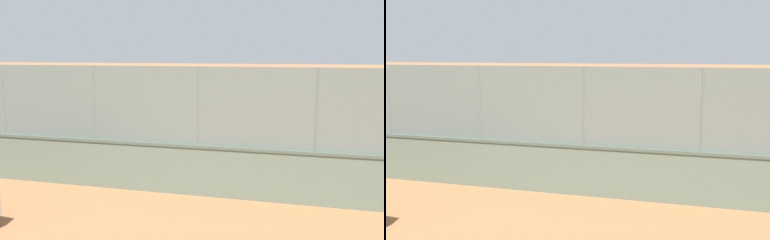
{
  "view_description": "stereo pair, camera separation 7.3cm",
  "coord_description": "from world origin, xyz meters",
  "views": [
    {
      "loc": [
        -6.12,
        24.79,
        4.05
      ],
      "look_at": [
        -1.6,
        7.56,
        1.37
      ],
      "focal_mm": 42.63,
      "sensor_mm": 36.0,
      "label": 1
    },
    {
      "loc": [
        -6.19,
        24.77,
        4.05
      ],
      "look_at": [
        -1.6,
        7.56,
        1.37
      ],
      "focal_mm": 42.63,
      "sensor_mm": 36.0,
      "label": 2
    }
  ],
  "objects": [
    {
      "name": "ground_plane",
      "position": [
        0.0,
        0.0,
        0.0
      ],
      "size": [
        260.0,
        260.0,
        0.0
      ],
      "primitive_type": "plane",
      "color": "#A36B42"
    },
    {
      "name": "perimeter_wall",
      "position": [
        -1.5,
        12.55,
        0.74
      ],
      "size": [
        29.31,
        0.94,
        1.46
      ],
      "color": "slate",
      "rests_on": "ground_plane"
    },
    {
      "name": "fence_panel_on_wall",
      "position": [
        -1.5,
        12.55,
        2.55
      ],
      "size": [
        28.78,
        0.67,
        2.19
      ],
      "color": "slate",
      "rests_on": "perimeter_wall"
    },
    {
      "name": "player_foreground_swinging",
      "position": [
        -5.46,
        -1.79,
        0.97
      ],
      "size": [
        0.8,
        1.14,
        1.64
      ],
      "color": "#B2B2B2",
      "rests_on": "ground_plane"
    },
    {
      "name": "player_near_wall_returning",
      "position": [
        1.09,
        6.56,
        0.88
      ],
      "size": [
        1.12,
        0.68,
        1.5
      ],
      "color": "black",
      "rests_on": "ground_plane"
    },
    {
      "name": "player_at_service_line",
      "position": [
        -0.59,
        8.01,
        0.98
      ],
      "size": [
        0.7,
        0.92,
        1.67
      ],
      "color": "#B2B2B2",
      "rests_on": "ground_plane"
    },
    {
      "name": "sports_ball",
      "position": [
        -5.07,
        0.04,
        0.11
      ],
      "size": [
        0.22,
        0.22,
        0.22
      ],
      "primitive_type": "sphere",
      "color": "yellow",
      "rests_on": "ground_plane"
    }
  ]
}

